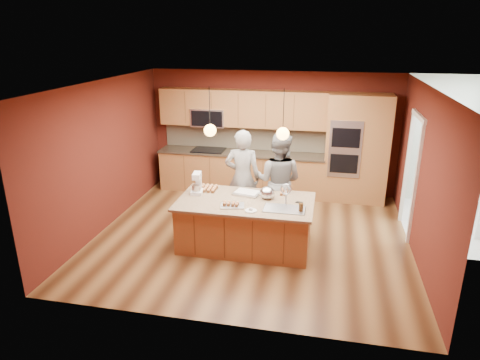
% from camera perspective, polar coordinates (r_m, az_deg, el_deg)
% --- Properties ---
extents(floor, '(5.50, 5.50, 0.00)m').
position_cam_1_polar(floor, '(7.81, 1.53, -7.45)').
color(floor, '#442613').
rests_on(floor, ground).
extents(ceiling, '(5.50, 5.50, 0.00)m').
position_cam_1_polar(ceiling, '(7.02, 1.74, 12.64)').
color(ceiling, white).
rests_on(ceiling, ground).
extents(wall_back, '(5.50, 0.00, 5.50)m').
position_cam_1_polar(wall_back, '(9.69, 4.28, 6.35)').
color(wall_back, '#4F1912').
rests_on(wall_back, ground).
extents(wall_front, '(5.50, 0.00, 5.50)m').
position_cam_1_polar(wall_front, '(5.02, -3.49, -6.26)').
color(wall_front, '#4F1912').
rests_on(wall_front, ground).
extents(wall_left, '(0.00, 5.00, 5.00)m').
position_cam_1_polar(wall_left, '(8.22, -17.62, 3.12)').
color(wall_left, '#4F1912').
rests_on(wall_left, ground).
extents(wall_right, '(0.00, 5.00, 5.00)m').
position_cam_1_polar(wall_right, '(7.36, 23.21, 0.59)').
color(wall_right, '#4F1912').
rests_on(wall_right, ground).
extents(cabinet_run, '(3.74, 0.64, 2.30)m').
position_cam_1_polar(cabinet_run, '(9.64, 0.01, 4.10)').
color(cabinet_run, olive).
rests_on(cabinet_run, floor).
extents(oven_column, '(1.30, 0.62, 2.30)m').
position_cam_1_polar(oven_column, '(9.38, 15.26, 4.03)').
color(oven_column, olive).
rests_on(oven_column, floor).
extents(doorway_trim, '(0.08, 1.11, 2.20)m').
position_cam_1_polar(doorway_trim, '(8.19, 21.81, 0.37)').
color(doorway_trim, silver).
rests_on(doorway_trim, wall_right).
extents(pendant_left, '(0.20, 0.20, 0.80)m').
position_cam_1_polar(pendant_left, '(6.92, -4.01, 6.66)').
color(pendant_left, black).
rests_on(pendant_left, ceiling).
extents(pendant_right, '(0.20, 0.20, 0.80)m').
position_cam_1_polar(pendant_right, '(6.70, 5.73, 6.19)').
color(pendant_right, black).
rests_on(pendant_right, ceiling).
extents(island, '(2.26, 1.27, 1.21)m').
position_cam_1_polar(island, '(7.29, 0.84, -5.73)').
color(island, olive).
rests_on(island, floor).
extents(person_left, '(0.69, 0.47, 1.83)m').
position_cam_1_polar(person_left, '(7.96, 0.34, 0.28)').
color(person_left, black).
rests_on(person_left, floor).
extents(person_right, '(0.99, 0.84, 1.81)m').
position_cam_1_polar(person_right, '(7.87, 5.17, -0.14)').
color(person_right, slate).
rests_on(person_right, floor).
extents(stand_mixer, '(0.22, 0.29, 0.37)m').
position_cam_1_polar(stand_mixer, '(7.44, -5.74, -0.60)').
color(stand_mixer, white).
rests_on(stand_mixer, island).
extents(sheet_cake, '(0.50, 0.42, 0.05)m').
position_cam_1_polar(sheet_cake, '(7.41, 0.94, -1.73)').
color(sheet_cake, silver).
rests_on(sheet_cake, island).
extents(cooling_rack, '(0.43, 0.35, 0.02)m').
position_cam_1_polar(cooling_rack, '(6.91, -1.03, -3.44)').
color(cooling_rack, silver).
rests_on(cooling_rack, island).
extents(mixing_bowl, '(0.25, 0.25, 0.22)m').
position_cam_1_polar(mixing_bowl, '(7.20, 3.64, -1.72)').
color(mixing_bowl, silver).
rests_on(mixing_bowl, island).
extents(plate, '(0.19, 0.19, 0.01)m').
position_cam_1_polar(plate, '(6.73, 1.46, -4.10)').
color(plate, silver).
rests_on(plate, island).
extents(tumbler, '(0.07, 0.07, 0.14)m').
position_cam_1_polar(tumbler, '(6.76, 8.13, -3.65)').
color(tumbler, '#38210D').
rests_on(tumbler, island).
extents(phone, '(0.13, 0.09, 0.01)m').
position_cam_1_polar(phone, '(7.11, 7.90, -2.98)').
color(phone, black).
rests_on(phone, island).
extents(cupcakes_left, '(0.32, 0.32, 0.07)m').
position_cam_1_polar(cupcakes_left, '(7.61, -4.28, -1.10)').
color(cupcakes_left, '#DA8D54').
rests_on(cupcakes_left, island).
extents(cupcakes_rack, '(0.28, 0.14, 0.06)m').
position_cam_1_polar(cupcakes_rack, '(6.89, -1.22, -3.17)').
color(cupcakes_rack, '#DA8D54').
rests_on(cupcakes_rack, island).
extents(cupcakes_right, '(0.14, 0.28, 0.06)m').
position_cam_1_polar(cupcakes_right, '(7.48, 5.87, -1.57)').
color(cupcakes_right, '#DA8D54').
rests_on(cupcakes_right, island).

